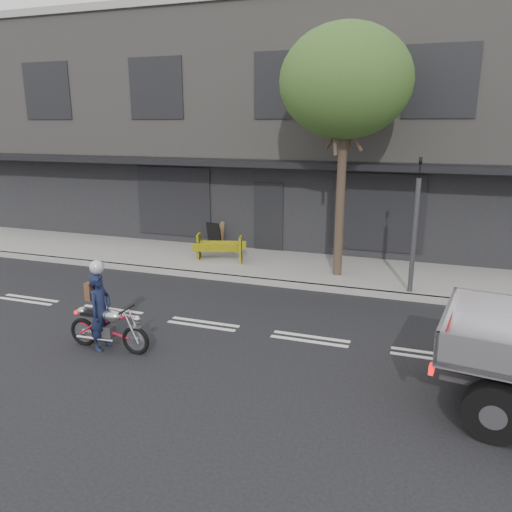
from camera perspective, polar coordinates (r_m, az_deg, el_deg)
The scene contains 10 objects.
ground at distance 11.12m, azimuth -6.04°, elevation -7.76°, with size 80.00×80.00×0.00m, color black.
sidewalk at distance 15.23m, azimuth 1.41°, elevation -1.05°, with size 32.00×3.20×0.15m, color gray.
kerb at distance 13.78m, azimuth -0.62°, elevation -2.79°, with size 32.00×0.20×0.15m, color gray.
building_main at distance 21.03m, azimuth 7.12°, elevation 14.11°, with size 26.00×10.00×8.00m, color slate.
street_tree at distance 13.68m, azimuth 10.20°, elevation 18.93°, with size 3.40×3.40×6.74m.
traffic_light_pole at distance 12.88m, azimuth 17.66°, elevation 2.49°, with size 0.12×0.12×3.50m.
motorcycle at distance 10.14m, azimuth -16.52°, elevation -7.76°, with size 1.78×0.52×0.91m.
rider at distance 10.12m, azimuth -17.35°, elevation -6.08°, with size 0.56×0.37×1.53m, color #121934.
construction_barrier at distance 15.23m, azimuth -4.53°, elevation 0.82°, with size 1.49×0.60×0.84m, color yellow, non-canonical shape.
sandwich_board at distance 17.11m, azimuth -4.82°, elevation 2.42°, with size 0.54×0.36×0.85m, color black, non-canonical shape.
Camera 1 is at (4.42, -9.26, 4.28)m, focal length 35.00 mm.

